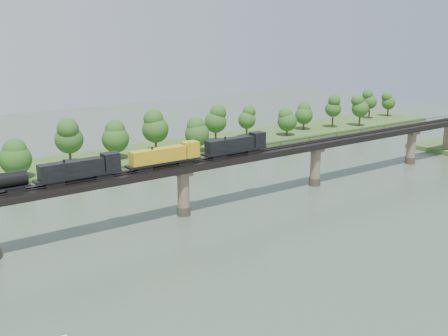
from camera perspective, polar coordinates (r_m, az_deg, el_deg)
ground at (r=100.88m, az=5.12°, el=-9.30°), size 400.00×400.00×0.00m
far_bank at (r=170.55m, az=-13.99°, el=0.49°), size 300.00×24.00×1.60m
bridge at (r=121.71m, az=-4.15°, el=-2.36°), size 236.00×30.00×11.50m
bridge_superstructure at (r=120.05m, az=-4.21°, el=0.53°), size 220.00×4.90×0.75m
far_treeline at (r=161.91m, az=-16.24°, el=2.53°), size 289.06×17.54×13.60m
freight_train at (r=114.47m, az=-8.76°, el=0.72°), size 68.03×2.65×4.68m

